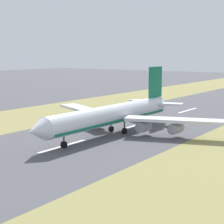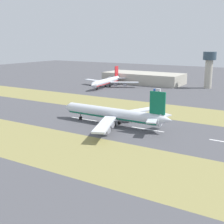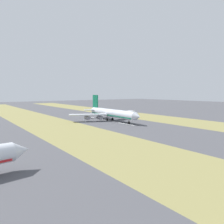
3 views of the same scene
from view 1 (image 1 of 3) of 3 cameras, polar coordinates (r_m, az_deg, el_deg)
The scene contains 6 objects.
ground_plane at distance 118.69m, azimuth -0.26°, elevation -3.15°, with size 800.00×800.00×0.00m, color #4C4C51.
grass_median_east at distance 149.23m, azimuth -14.37°, elevation -0.95°, with size 40.00×600.00×0.01m, color olive.
centreline_dash_near at distance 168.51m, azimuth 11.48°, elevation 0.25°, with size 1.20×18.00×0.01m, color silver.
centreline_dash_mid at distance 133.55m, azimuth 4.35°, elevation -1.82°, with size 1.20×18.00×0.01m, color silver.
centreline_dash_far at distance 102.34m, azimuth -7.50°, elevation -5.17°, with size 1.20×18.00×0.01m, color silver.
airplane_main_jet at distance 116.53m, azimuth 0.56°, elevation -0.36°, with size 64.13×67.09×20.20m.
Camera 1 is at (-68.40, 93.83, 24.62)m, focal length 60.00 mm.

